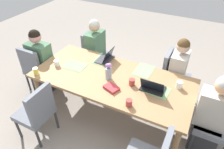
% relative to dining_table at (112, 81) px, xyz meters
% --- Properties ---
extents(ground_plane, '(10.00, 10.00, 0.00)m').
position_rel_dining_table_xyz_m(ground_plane, '(0.00, 0.00, -0.68)').
color(ground_plane, gray).
extents(dining_table, '(2.34, 1.06, 0.74)m').
position_rel_dining_table_xyz_m(dining_table, '(0.00, 0.00, 0.00)').
color(dining_table, '#9E754C').
rests_on(dining_table, ground_plane).
extents(chair_far_left_near, '(0.44, 0.44, 0.90)m').
position_rel_dining_table_xyz_m(chair_far_left_near, '(-0.85, 0.88, -0.18)').
color(chair_far_left_near, slate).
rests_on(chair_far_left_near, ground_plane).
extents(person_far_left_near, '(0.36, 0.40, 1.19)m').
position_rel_dining_table_xyz_m(person_far_left_near, '(-0.77, 0.82, -0.15)').
color(person_far_left_near, '#2D2D33').
rests_on(person_far_left_near, ground_plane).
extents(chair_head_right_left_mid, '(0.44, 0.44, 0.90)m').
position_rel_dining_table_xyz_m(chair_head_right_left_mid, '(1.46, 0.11, -0.18)').
color(chair_head_right_left_mid, slate).
rests_on(chair_head_right_left_mid, ground_plane).
extents(person_head_right_left_mid, '(0.40, 0.36, 1.19)m').
position_rel_dining_table_xyz_m(person_head_right_left_mid, '(1.40, 0.04, -0.15)').
color(person_head_right_left_mid, '#2D2D33').
rests_on(person_head_right_left_mid, ground_plane).
extents(chair_far_left_far, '(0.44, 0.44, 0.90)m').
position_rel_dining_table_xyz_m(chair_far_left_far, '(0.73, 0.83, -0.18)').
color(chair_far_left_far, slate).
rests_on(chair_far_left_far, ground_plane).
extents(person_far_left_far, '(0.36, 0.40, 1.19)m').
position_rel_dining_table_xyz_m(person_far_left_far, '(0.80, 0.77, -0.15)').
color(person_far_left_far, '#2D2D33').
rests_on(person_far_left_far, ground_plane).
extents(chair_head_left_right_near, '(0.44, 0.44, 0.90)m').
position_rel_dining_table_xyz_m(chair_head_left_right_near, '(-1.47, -0.07, -0.18)').
color(chair_head_left_right_near, slate).
rests_on(chair_head_left_right_near, ground_plane).
extents(person_head_left_right_near, '(0.40, 0.36, 1.19)m').
position_rel_dining_table_xyz_m(person_head_left_right_near, '(-1.41, 0.01, -0.15)').
color(person_head_left_right_near, '#2D2D33').
rests_on(person_head_left_right_near, ground_plane).
extents(chair_near_right_mid, '(0.44, 0.44, 0.90)m').
position_rel_dining_table_xyz_m(chair_near_right_mid, '(-0.72, -0.85, -0.18)').
color(chair_near_right_mid, slate).
rests_on(chair_near_right_mid, ground_plane).
extents(flower_vase, '(0.10, 0.10, 0.27)m').
position_rel_dining_table_xyz_m(flower_vase, '(-0.03, -0.05, 0.20)').
color(flower_vase, '#8EA8B7').
rests_on(flower_vase, dining_table).
extents(placemat_far_left_near, '(0.28, 0.38, 0.00)m').
position_rel_dining_table_xyz_m(placemat_far_left_near, '(-0.35, 0.37, 0.07)').
color(placemat_far_left_near, '#7FAD70').
rests_on(placemat_far_left_near, dining_table).
extents(placemat_head_right_left_mid, '(0.38, 0.28, 0.00)m').
position_rel_dining_table_xyz_m(placemat_head_right_left_mid, '(0.66, 0.02, 0.07)').
color(placemat_head_right_left_mid, '#7FAD70').
rests_on(placemat_head_right_left_mid, dining_table).
extents(placemat_far_left_far, '(0.27, 0.37, 0.00)m').
position_rel_dining_table_xyz_m(placemat_far_left_far, '(0.36, 0.37, 0.07)').
color(placemat_far_left_far, '#7FAD70').
rests_on(placemat_far_left_far, dining_table).
extents(placemat_head_left_right_near, '(0.37, 0.28, 0.00)m').
position_rel_dining_table_xyz_m(placemat_head_left_right_near, '(-0.66, 0.00, 0.07)').
color(placemat_head_left_right_near, '#7FAD70').
rests_on(placemat_head_left_right_near, dining_table).
extents(laptop_head_right_left_mid, '(0.32, 0.22, 0.20)m').
position_rel_dining_table_xyz_m(laptop_head_right_left_mid, '(0.61, -0.01, 0.11)').
color(laptop_head_right_left_mid, black).
rests_on(laptop_head_right_left_mid, dining_table).
extents(laptop_far_left_near, '(0.22, 0.32, 0.20)m').
position_rel_dining_table_xyz_m(laptop_far_left_near, '(-0.30, 0.37, 0.11)').
color(laptop_far_left_near, '#38383D').
rests_on(laptop_far_left_near, dining_table).
extents(coffee_mug_near_left, '(0.07, 0.07, 0.11)m').
position_rel_dining_table_xyz_m(coffee_mug_near_left, '(-1.04, -0.44, 0.12)').
color(coffee_mug_near_left, '#DBC64C').
rests_on(coffee_mug_near_left, dining_table).
extents(coffee_mug_near_right, '(0.08, 0.08, 0.10)m').
position_rel_dining_table_xyz_m(coffee_mug_near_right, '(0.32, -0.03, 0.11)').
color(coffee_mug_near_right, '#AD3D38').
rests_on(coffee_mug_near_right, dining_table).
extents(coffee_mug_centre_left, '(0.08, 0.08, 0.09)m').
position_rel_dining_table_xyz_m(coffee_mug_centre_left, '(-0.92, -0.12, 0.11)').
color(coffee_mug_centre_left, white).
rests_on(coffee_mug_centre_left, dining_table).
extents(coffee_mug_centre_right, '(0.08, 0.08, 0.10)m').
position_rel_dining_table_xyz_m(coffee_mug_centre_right, '(0.92, 0.20, 0.12)').
color(coffee_mug_centre_right, white).
rests_on(coffee_mug_centre_right, dining_table).
extents(coffee_mug_far_left, '(0.08, 0.08, 0.09)m').
position_rel_dining_table_xyz_m(coffee_mug_far_left, '(0.45, -0.42, 0.11)').
color(coffee_mug_far_left, '#AD3D38').
rests_on(coffee_mug_far_left, dining_table).
extents(book_red_cover, '(0.23, 0.20, 0.04)m').
position_rel_dining_table_xyz_m(book_red_cover, '(0.11, -0.24, 0.08)').
color(book_red_cover, '#B73338').
rests_on(book_red_cover, dining_table).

